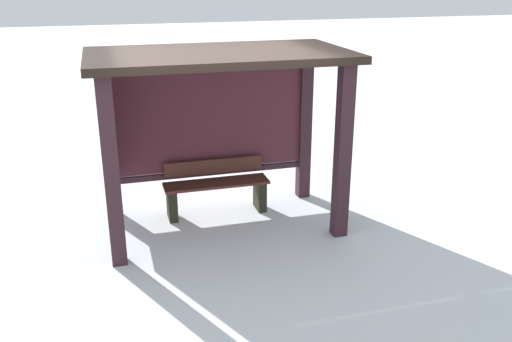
{
  "coord_description": "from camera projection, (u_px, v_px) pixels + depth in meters",
  "views": [
    {
      "loc": [
        -1.4,
        -6.67,
        3.28
      ],
      "look_at": [
        0.3,
        -0.61,
        0.97
      ],
      "focal_mm": 38.63,
      "sensor_mm": 36.0,
      "label": 1
    }
  ],
  "objects": [
    {
      "name": "ground_plane",
      "position": [
        223.0,
        225.0,
        7.52
      ],
      "size": [
        60.0,
        60.0,
        0.0
      ],
      "primitive_type": "plane",
      "color": "white"
    },
    {
      "name": "bus_shelter",
      "position": [
        209.0,
        100.0,
        7.08
      ],
      "size": [
        3.21,
        1.78,
        2.34
      ],
      "color": "#351E25",
      "rests_on": "ground"
    },
    {
      "name": "bench_left_inside",
      "position": [
        216.0,
        188.0,
        7.76
      ],
      "size": [
        1.47,
        0.38,
        0.76
      ],
      "color": "#522B22",
      "rests_on": "ground"
    }
  ]
}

